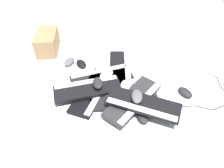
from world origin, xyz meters
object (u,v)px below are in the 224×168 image
at_px(keyboard_0, 123,90).
at_px(mouse_4, 98,83).
at_px(cardboard_box, 47,42).
at_px(keyboard_3, 93,92).
at_px(keyboard_7, 143,104).
at_px(keyboard_2, 101,77).
at_px(mouse_1, 142,117).
at_px(mouse_0, 185,92).
at_px(mouse_3, 125,86).
at_px(keyboard_4, 124,101).
at_px(keyboard_5, 88,89).
at_px(mouse_6, 137,96).
at_px(mouse_2, 69,62).
at_px(keyboard_1, 120,69).
at_px(keyboard_6, 133,100).
at_px(mouse_5, 81,64).
at_px(mouse_7, 106,74).

bearing_deg(keyboard_0, mouse_4, -171.32).
bearing_deg(cardboard_box, keyboard_3, -44.41).
xyz_separation_m(keyboard_7, mouse_4, (-0.30, 0.14, 0.01)).
height_order(keyboard_2, keyboard_7, keyboard_7).
bearing_deg(mouse_1, keyboard_2, 24.77).
distance_m(mouse_0, mouse_1, 0.37).
bearing_deg(mouse_3, keyboard_4, -1.03).
distance_m(keyboard_5, mouse_3, 0.25).
xyz_separation_m(keyboard_7, mouse_3, (-0.12, 0.17, -0.02)).
relative_size(keyboard_7, mouse_6, 4.21).
height_order(keyboard_2, keyboard_3, same).
height_order(keyboard_5, mouse_0, keyboard_5).
xyz_separation_m(keyboard_0, keyboard_4, (0.01, -0.10, 0.00)).
distance_m(mouse_2, mouse_6, 0.67).
height_order(keyboard_5, keyboard_7, keyboard_7).
bearing_deg(keyboard_3, keyboard_1, 57.60).
distance_m(keyboard_3, mouse_3, 0.22).
height_order(keyboard_6, cardboard_box, cardboard_box).
xyz_separation_m(keyboard_2, keyboard_7, (0.30, -0.28, 0.06)).
relative_size(keyboard_5, keyboard_6, 1.03).
bearing_deg(keyboard_5, mouse_5, 111.26).
bearing_deg(mouse_3, cardboard_box, -122.49).
bearing_deg(mouse_5, mouse_1, 9.46).
bearing_deg(mouse_1, mouse_3, 10.76).
relative_size(mouse_0, cardboard_box, 0.40).
height_order(keyboard_1, mouse_3, mouse_3).
bearing_deg(mouse_3, keyboard_3, -79.58).
bearing_deg(cardboard_box, mouse_2, -35.64).
bearing_deg(mouse_4, mouse_6, -130.83).
xyz_separation_m(keyboard_1, keyboard_3, (-0.16, -0.26, 0.00)).
height_order(mouse_2, mouse_6, mouse_6).
bearing_deg(keyboard_6, mouse_5, 140.14).
height_order(keyboard_0, mouse_3, mouse_3).
xyz_separation_m(keyboard_7, mouse_7, (-0.26, 0.27, -0.02)).
bearing_deg(mouse_0, mouse_3, -127.18).
bearing_deg(mouse_6, keyboard_5, 70.92).
xyz_separation_m(keyboard_6, mouse_5, (-0.42, 0.35, -0.02)).
bearing_deg(keyboard_5, mouse_1, -24.52).
bearing_deg(keyboard_6, keyboard_3, 165.83).
height_order(keyboard_1, cardboard_box, cardboard_box).
bearing_deg(keyboard_5, keyboard_3, 17.18).
bearing_deg(mouse_5, cardboard_box, -155.42).
xyz_separation_m(mouse_4, mouse_7, (0.04, 0.13, -0.03)).
distance_m(keyboard_4, cardboard_box, 0.85).
xyz_separation_m(mouse_2, cardboard_box, (-0.22, 0.16, 0.06)).
height_order(keyboard_7, mouse_5, keyboard_7).
distance_m(mouse_0, mouse_4, 0.58).
bearing_deg(cardboard_box, mouse_6, -36.18).
bearing_deg(mouse_2, keyboard_7, -109.96).
xyz_separation_m(mouse_4, mouse_6, (0.26, -0.12, 0.03)).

